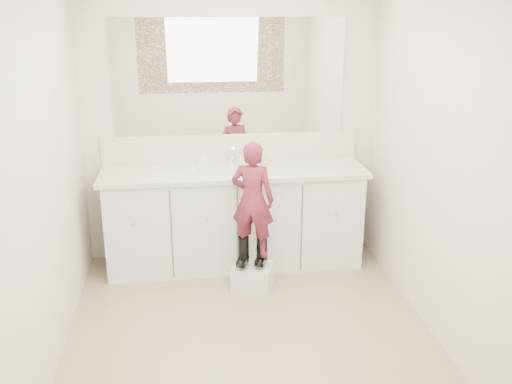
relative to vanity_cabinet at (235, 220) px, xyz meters
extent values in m
plane|color=#816954|center=(0.00, -1.23, -0.42)|extent=(3.00, 3.00, 0.00)
plane|color=beige|center=(0.00, 0.27, 0.77)|extent=(2.60, 0.00, 2.60)
plane|color=beige|center=(0.00, -2.73, 0.77)|extent=(2.60, 0.00, 2.60)
plane|color=beige|center=(-1.30, -1.23, 0.78)|extent=(0.00, 3.00, 3.00)
plane|color=beige|center=(1.30, -1.23, 0.78)|extent=(0.00, 3.00, 3.00)
cube|color=silver|center=(0.00, 0.00, 0.00)|extent=(2.20, 0.55, 0.85)
cube|color=beige|center=(0.00, -0.01, 0.45)|extent=(2.28, 0.58, 0.04)
cube|color=beige|center=(0.00, 0.26, 0.59)|extent=(2.28, 0.03, 0.25)
cube|color=white|center=(0.00, 0.26, 1.22)|extent=(2.00, 0.02, 1.00)
cube|color=#472819|center=(0.00, -2.71, 1.22)|extent=(2.00, 0.01, 1.20)
cylinder|color=silver|center=(0.00, 0.15, 0.52)|extent=(0.08, 0.08, 0.10)
imported|color=beige|center=(0.25, 0.05, 0.52)|extent=(0.14, 0.14, 0.11)
imported|color=white|center=(-0.26, -0.02, 0.55)|extent=(0.09, 0.09, 0.18)
cube|color=silver|center=(0.10, -0.48, -0.33)|extent=(0.39, 0.36, 0.20)
imported|color=#AB3452|center=(0.10, -0.48, 0.35)|extent=(0.41, 0.34, 0.95)
cylinder|color=#E85AA4|center=(0.17, -0.48, 0.42)|extent=(0.13, 0.06, 0.06)
camera|label=1|loc=(-0.41, -4.70, 1.86)|focal=40.00mm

